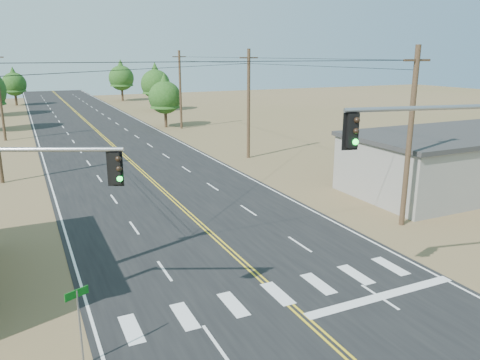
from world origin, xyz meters
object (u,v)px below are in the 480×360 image
building_right (454,163)px  signal_mast_left (7,210)px  street_sign (79,315)px  signal_mast_right (459,168)px

building_right → signal_mast_left: bearing=-166.8°
signal_mast_left → street_sign: size_ratio=2.57×
signal_mast_left → signal_mast_right: signal_mast_right is taller
building_right → street_sign: size_ratio=5.68×
building_right → street_sign: 28.38m
signal_mast_left → signal_mast_right: size_ratio=0.86×
building_right → signal_mast_left: size_ratio=2.21×
signal_mast_left → street_sign: 4.22m
building_right → street_sign: bearing=-160.8°
building_right → signal_mast_left: (-28.47, -6.68, 2.59)m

